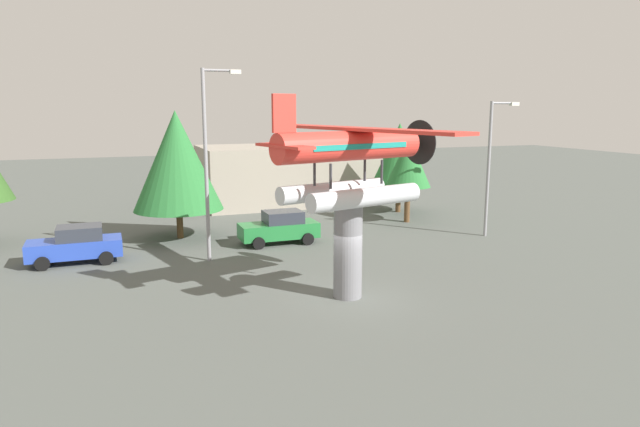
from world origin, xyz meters
The scene contains 11 objects.
ground_plane centered at (0.00, 0.00, 0.00)m, with size 140.00×140.00×0.00m, color #515651.
display_pedestal centered at (0.00, 0.00, 1.84)m, with size 1.10×1.10×3.68m, color slate.
floatplane_monument centered at (0.13, 0.03, 5.35)m, with size 7.18×10.34×4.00m.
car_near_blue centered at (-9.98, 9.05, 0.88)m, with size 4.20×2.02×1.76m.
car_mid_green centered at (0.12, 9.42, 0.88)m, with size 4.20×2.02×1.76m.
streetlight_primary centered at (-3.90, 7.20, 5.15)m, with size 1.84×0.28×8.99m.
streetlight_secondary centered at (11.82, 6.99, 4.41)m, with size 1.84×0.28×7.57m.
storefront_building centered at (4.53, 22.00, 2.18)m, with size 12.90×7.00×4.37m, color #9E9384.
tree_east centered at (-4.75, 12.62, 4.35)m, with size 4.91×4.91×7.09m.
tree_center_back centered at (9.40, 12.08, 3.85)m, with size 2.88×2.88×5.48m.
tree_far_east centered at (10.60, 15.46, 3.98)m, with size 3.92×3.92×6.17m.
Camera 1 is at (-8.50, -19.36, 7.24)m, focal length 31.96 mm.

